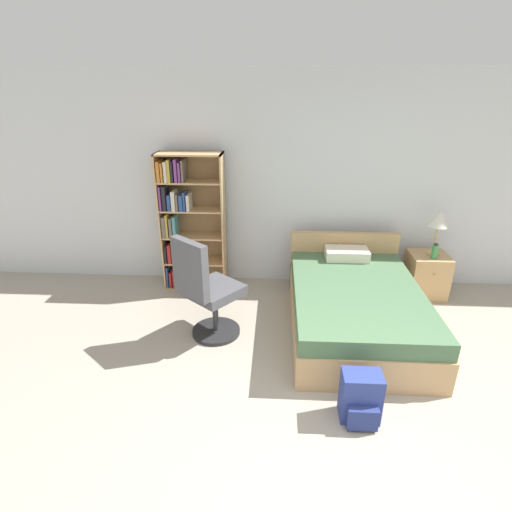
% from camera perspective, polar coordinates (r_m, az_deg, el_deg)
% --- Properties ---
extents(wall_back, '(9.00, 0.06, 2.60)m').
position_cam_1_polar(wall_back, '(5.00, 8.43, 10.28)').
color(wall_back, silver).
rests_on(wall_back, ground_plane).
extents(bookshelf, '(0.77, 0.32, 1.69)m').
position_cam_1_polar(bookshelf, '(4.96, -10.04, 4.85)').
color(bookshelf, tan).
rests_on(bookshelf, ground_plane).
extents(bed, '(1.31, 1.98, 0.75)m').
position_cam_1_polar(bed, '(4.38, 13.84, -6.75)').
color(bed, tan).
rests_on(bed, ground_plane).
extents(office_chair, '(0.71, 0.72, 1.11)m').
position_cam_1_polar(office_chair, '(3.97, -7.08, -5.09)').
color(office_chair, '#232326').
rests_on(office_chair, ground_plane).
extents(nightstand, '(0.44, 0.46, 0.53)m').
position_cam_1_polar(nightstand, '(5.32, 23.15, -2.45)').
color(nightstand, tan).
rests_on(nightstand, ground_plane).
extents(table_lamp, '(0.24, 0.24, 0.54)m').
position_cam_1_polar(table_lamp, '(5.11, 24.68, 4.62)').
color(table_lamp, tan).
rests_on(table_lamp, nightstand).
extents(water_bottle, '(0.07, 0.07, 0.18)m').
position_cam_1_polar(water_bottle, '(5.09, 24.19, 0.59)').
color(water_bottle, '#3F8C4C').
rests_on(water_bottle, nightstand).
extents(backpack_blue, '(0.30, 0.27, 0.41)m').
position_cam_1_polar(backpack_blue, '(3.33, 14.73, -19.06)').
color(backpack_blue, navy).
rests_on(backpack_blue, ground_plane).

